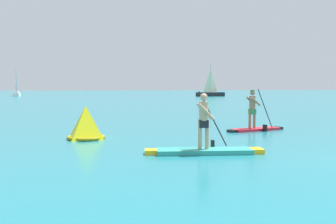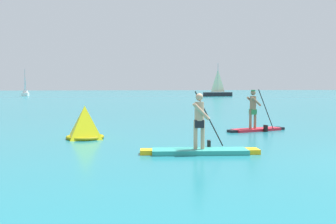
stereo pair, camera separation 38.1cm
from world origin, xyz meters
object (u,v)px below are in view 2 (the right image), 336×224
(paddleboarder_mid_center, at_px, (256,122))
(sailboat_left_horizon, at_px, (25,92))
(sailboat_right_horizon, at_px, (218,92))
(race_marker_buoy, at_px, (85,124))
(paddleboarder_near_left, at_px, (200,143))

(paddleboarder_mid_center, height_order, sailboat_left_horizon, sailboat_left_horizon)
(sailboat_right_horizon, bearing_deg, race_marker_buoy, -122.70)
(paddleboarder_mid_center, bearing_deg, race_marker_buoy, 173.01)
(paddleboarder_near_left, relative_size, sailboat_right_horizon, 0.50)
(sailboat_left_horizon, height_order, sailboat_right_horizon, sailboat_right_horizon)
(paddleboarder_mid_center, xyz_separation_m, sailboat_right_horizon, (20.53, 57.62, 0.39))
(paddleboarder_mid_center, relative_size, race_marker_buoy, 1.78)
(paddleboarder_mid_center, height_order, race_marker_buoy, paddleboarder_mid_center)
(paddleboarder_mid_center, bearing_deg, paddleboarder_near_left, -144.11)
(paddleboarder_near_left, bearing_deg, sailboat_right_horizon, 79.43)
(sailboat_left_horizon, bearing_deg, sailboat_right_horizon, 71.05)
(race_marker_buoy, height_order, sailboat_left_horizon, sailboat_left_horizon)
(paddleboarder_near_left, height_order, sailboat_left_horizon, sailboat_left_horizon)
(paddleboarder_mid_center, distance_m, sailboat_left_horizon, 71.83)
(paddleboarder_near_left, relative_size, paddleboarder_mid_center, 1.19)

